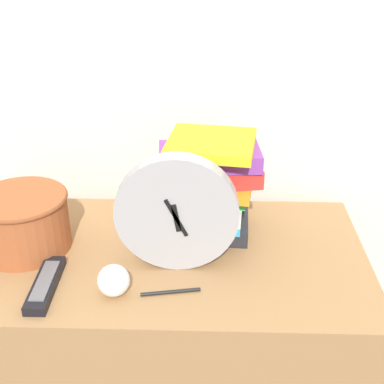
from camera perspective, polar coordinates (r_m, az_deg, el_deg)
name	(u,v)px	position (r m, az deg, el deg)	size (l,w,h in m)	color
wall_back	(156,34)	(1.41, -3.90, 16.48)	(6.00, 0.04, 2.40)	silver
desk	(154,370)	(1.52, -4.06, -18.42)	(1.02, 0.52, 0.76)	olive
desk_clock	(177,213)	(1.16, -1.64, -2.28)	(0.27, 0.05, 0.27)	#99999E
book_stack	(208,184)	(1.29, 1.67, 0.84)	(0.25, 0.22, 0.25)	#232328
basket	(23,220)	(1.31, -17.61, -2.88)	(0.22, 0.22, 0.14)	#994C28
tv_remote	(45,284)	(1.20, -15.36, -9.47)	(0.05, 0.18, 0.02)	black
crumpled_paper_ball	(114,280)	(1.14, -8.36, -9.32)	(0.07, 0.07, 0.07)	white
pen	(171,292)	(1.15, -2.29, -10.60)	(0.13, 0.03, 0.01)	black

